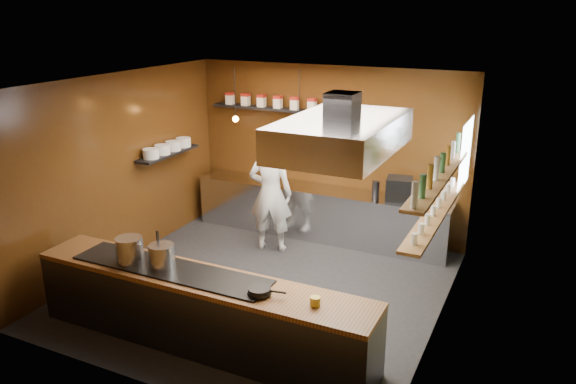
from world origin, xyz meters
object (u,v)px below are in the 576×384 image
Objects in this scene: extractor_hood at (341,134)px; espresso_machine at (399,190)px; stockpot_large at (130,250)px; stockpot_small at (162,256)px; chef at (271,194)px.

espresso_machine is at bearing 87.50° from extractor_hood.
extractor_hood is at bearing -102.12° from espresso_machine.
extractor_hood reaches higher than stockpot_large.
stockpot_large is 0.45m from stockpot_small.
espresso_machine is at bearing 58.09° from stockpot_large.
chef is at bearing -167.48° from espresso_machine.
stockpot_large is 0.83× the size of espresso_machine.
stockpot_large is at bearing 68.74° from chef.
extractor_hood is at bearing 29.50° from stockpot_large.
extractor_hood is 1.01× the size of chef.
stockpot_large is 1.06× the size of stockpot_small.
extractor_hood is 5.00× the size of espresso_machine.
chef is (-1.84, 1.72, -1.52)m from extractor_hood.
stockpot_small is 0.78× the size of espresso_machine.
stockpot_small is 0.16× the size of chef.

